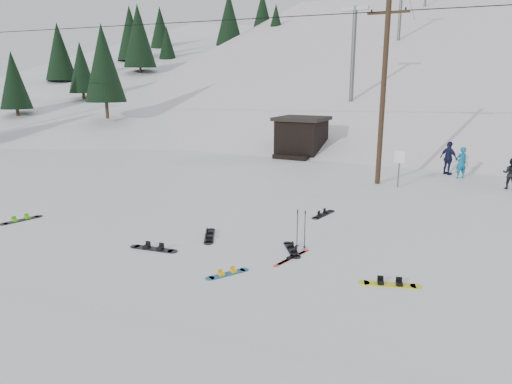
% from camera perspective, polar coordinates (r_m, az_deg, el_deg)
% --- Properties ---
extents(ground, '(200.00, 200.00, 0.00)m').
position_cam_1_polar(ground, '(12.88, -8.06, -10.25)').
color(ground, white).
rests_on(ground, ground).
extents(ski_slope, '(60.00, 85.24, 65.97)m').
position_cam_1_polar(ski_slope, '(67.19, 20.13, -2.01)').
color(ski_slope, white).
rests_on(ski_slope, ground).
extents(ridge_left, '(47.54, 95.03, 58.38)m').
position_cam_1_polar(ridge_left, '(73.59, -9.51, 0.77)').
color(ridge_left, white).
rests_on(ridge_left, ground).
extents(treeline_left, '(20.00, 64.00, 10.00)m').
position_cam_1_polar(treeline_left, '(64.46, -12.69, 8.72)').
color(treeline_left, black).
rests_on(treeline_left, ground).
extents(treeline_crest, '(50.00, 6.00, 10.00)m').
position_cam_1_polar(treeline_crest, '(95.97, 23.10, 9.50)').
color(treeline_crest, black).
rests_on(treeline_crest, ski_slope).
extents(utility_pole, '(2.00, 0.26, 9.00)m').
position_cam_1_polar(utility_pole, '(24.09, 15.61, 11.97)').
color(utility_pole, '#3A2819').
rests_on(utility_pole, ground).
extents(trail_sign, '(0.50, 0.09, 1.85)m').
position_cam_1_polar(trail_sign, '(23.79, 17.48, 3.56)').
color(trail_sign, '#595B60').
rests_on(trail_sign, ground).
extents(lift_hut, '(3.40, 4.10, 2.75)m').
position_cam_1_polar(lift_hut, '(32.97, 5.68, 6.94)').
color(lift_hut, black).
rests_on(lift_hut, ground).
extents(lift_tower_near, '(2.20, 0.36, 8.00)m').
position_cam_1_polar(lift_tower_near, '(41.13, 12.08, 17.10)').
color(lift_tower_near, '#595B60').
rests_on(lift_tower_near, ski_slope).
extents(lift_tower_mid, '(2.20, 0.36, 8.00)m').
position_cam_1_polar(lift_tower_mid, '(61.26, 17.67, 21.68)').
color(lift_tower_mid, '#595B60').
rests_on(lift_tower_mid, ski_slope).
extents(hero_snowboard, '(0.80, 1.18, 0.09)m').
position_cam_1_polar(hero_snowboard, '(12.81, -3.58, -10.14)').
color(hero_snowboard, '#166594').
rests_on(hero_snowboard, ground).
extents(hero_skis, '(0.49, 1.72, 0.09)m').
position_cam_1_polar(hero_skis, '(13.92, 4.49, -8.16)').
color(hero_skis, red).
rests_on(hero_skis, ground).
extents(ski_poles, '(0.35, 0.09, 1.27)m').
position_cam_1_polar(ski_poles, '(14.54, 5.65, -4.60)').
color(ski_poles, black).
rests_on(ski_poles, ground).
extents(board_scatter_a, '(1.66, 0.50, 0.12)m').
position_cam_1_polar(board_scatter_a, '(14.93, -12.69, -6.90)').
color(board_scatter_a, black).
rests_on(board_scatter_a, ground).
extents(board_scatter_b, '(1.00, 1.52, 0.12)m').
position_cam_1_polar(board_scatter_b, '(15.81, -5.83, -5.45)').
color(board_scatter_b, black).
rests_on(board_scatter_b, ground).
extents(board_scatter_c, '(0.59, 1.57, 0.11)m').
position_cam_1_polar(board_scatter_c, '(19.68, -27.26, -3.10)').
color(board_scatter_c, black).
rests_on(board_scatter_c, ground).
extents(board_scatter_d, '(1.00, 1.30, 0.11)m').
position_cam_1_polar(board_scatter_d, '(14.55, 4.50, -7.16)').
color(board_scatter_d, black).
rests_on(board_scatter_d, ground).
extents(board_scatter_e, '(1.55, 0.69, 0.11)m').
position_cam_1_polar(board_scatter_e, '(12.66, 16.37, -10.99)').
color(board_scatter_e, '#FCF51C').
rests_on(board_scatter_e, ground).
extents(board_scatter_f, '(0.52, 1.57, 0.11)m').
position_cam_1_polar(board_scatter_f, '(18.42, 8.43, -2.76)').
color(board_scatter_f, black).
rests_on(board_scatter_f, ground).
extents(skier_teal, '(0.75, 0.71, 1.73)m').
position_cam_1_polar(skier_teal, '(27.35, 24.27, 3.36)').
color(skier_teal, '#0D638A').
rests_on(skier_teal, ground).
extents(skier_dark, '(0.88, 0.76, 1.55)m').
position_cam_1_polar(skier_dark, '(25.70, 29.24, 2.02)').
color(skier_dark, black).
rests_on(skier_dark, ground).
extents(skier_navy, '(1.17, 1.03, 1.90)m').
position_cam_1_polar(skier_navy, '(28.13, 22.94, 3.91)').
color(skier_navy, '#161937').
rests_on(skier_navy, ground).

